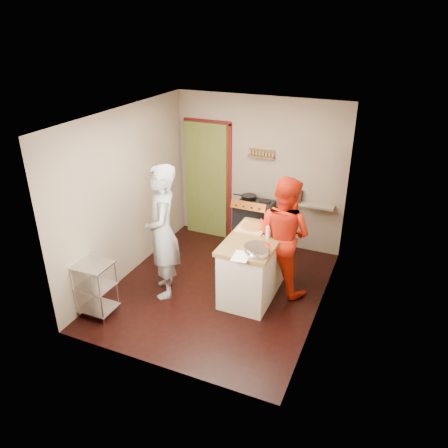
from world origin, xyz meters
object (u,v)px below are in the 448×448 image
(wire_shelving, at_px, (95,287))
(person_red, at_px, (284,235))
(island, at_px, (253,265))
(person_stripe, at_px, (162,232))
(stove, at_px, (254,225))

(wire_shelving, bearing_deg, person_red, 37.20)
(island, distance_m, person_red, 0.61)
(person_stripe, bearing_deg, person_red, 85.98)
(stove, xyz_separation_m, person_red, (0.81, -1.00, 0.44))
(island, bearing_deg, person_red, 43.59)
(wire_shelving, height_order, person_red, person_red)
(stove, xyz_separation_m, wire_shelving, (-1.33, -2.62, -0.01))
(person_red, bearing_deg, person_stripe, 44.65)
(stove, xyz_separation_m, person_stripe, (-0.74, -1.79, 0.54))
(stove, bearing_deg, person_stripe, -112.40)
(stove, height_order, person_red, person_red)
(island, bearing_deg, wire_shelving, -144.13)
(stove, distance_m, person_stripe, 2.01)
(stove, bearing_deg, person_red, -51.23)
(island, relative_size, person_stripe, 0.67)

